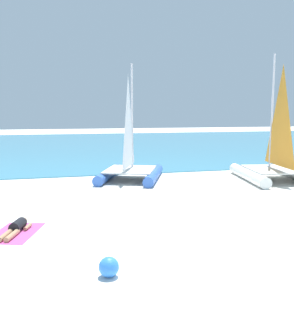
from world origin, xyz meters
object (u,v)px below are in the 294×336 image
Objects in this scene: towel_left at (15,233)px; beach_ball at (109,267)px; sailboat_blue at (130,163)px; sailboat_white at (274,162)px; sunbather_left at (16,228)px.

beach_ball is (2.01, -3.48, 0.20)m from towel_left.
sailboat_blue is 0.93× the size of sailboat_white.
sailboat_blue is at bearing 56.31° from towel_left.
towel_left is at bearing -143.95° from sailboat_white.
sailboat_white reaches higher than beach_ball.
beach_ball reaches higher than towel_left.
sailboat_white is (6.69, -2.01, 0.07)m from sailboat_blue.
sailboat_white is at bearing 5.97° from sailboat_blue.
sailboat_white reaches higher than sunbather_left.
sailboat_white is at bearing 42.65° from beach_ball.
sailboat_white is 13.05m from beach_ball.
towel_left is at bearing -90.00° from sunbather_left.
sunbather_left is at bearing 119.27° from beach_ball.
towel_left is at bearing -100.95° from sailboat_blue.
beach_ball is (-9.58, -8.83, -0.70)m from sailboat_white.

